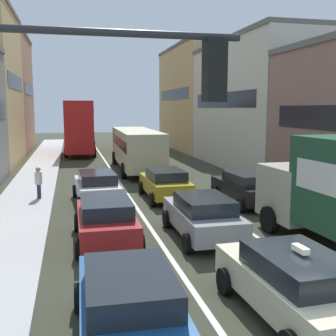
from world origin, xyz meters
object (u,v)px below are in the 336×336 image
hatchback_centre_lane_third (165,183)px  bus_mid_queue_primary (136,146)px  traffic_light_pole (75,157)px  sedan_left_lane_front (129,304)px  wagon_left_lane_second (106,219)px  sedan_right_lane_behind_truck (246,187)px  sedan_left_lane_third (97,186)px  pedestrian_near_kerb (39,182)px  sedan_centre_lane_second (203,215)px  bus_far_queue_secondary (80,125)px  taxi_centre_lane_front (295,284)px

hatchback_centre_lane_third → bus_mid_queue_primary: (0.09, 9.60, 0.96)m
bus_mid_queue_primary → traffic_light_pole: bearing=170.3°
sedan_left_lane_front → wagon_left_lane_second: 6.21m
sedan_right_lane_behind_truck → sedan_left_lane_third: bearing=72.9°
hatchback_centre_lane_third → pedestrian_near_kerb: pedestrian_near_kerb is taller
traffic_light_pole → sedan_centre_lane_second: traffic_light_pole is taller
sedan_left_lane_front → bus_far_queue_secondary: bearing=1.2°
sedan_left_lane_front → sedan_centre_lane_second: 6.82m
sedan_centre_lane_second → pedestrian_near_kerb: (-5.89, 7.24, 0.15)m
hatchback_centre_lane_third → sedan_left_lane_third: (-3.32, -0.10, 0.00)m
bus_mid_queue_primary → bus_far_queue_secondary: bus_far_queue_secondary is taller
wagon_left_lane_second → pedestrian_near_kerb: size_ratio=2.59×
sedan_left_lane_front → sedan_centre_lane_second: same height
bus_far_queue_secondary → pedestrian_near_kerb: (-2.54, -20.71, -1.88)m
traffic_light_pole → taxi_centre_lane_front: bearing=23.4°
sedan_left_lane_third → pedestrian_near_kerb: 2.88m
taxi_centre_lane_front → bus_mid_queue_primary: bearing=-2.3°
sedan_left_lane_front → traffic_light_pole: bearing=154.1°
traffic_light_pole → bus_far_queue_secondary: 35.69m
sedan_left_lane_third → sedan_right_lane_behind_truck: same height
hatchback_centre_lane_third → sedan_right_lane_behind_truck: 3.93m
sedan_right_lane_behind_truck → pedestrian_near_kerb: 9.86m
sedan_left_lane_front → pedestrian_near_kerb: pedestrian_near_kerb is taller
sedan_left_lane_front → sedan_left_lane_third: 12.14m
bus_far_queue_secondary → pedestrian_near_kerb: size_ratio=6.39×
sedan_left_lane_front → pedestrian_near_kerb: 13.40m
sedan_left_lane_third → bus_far_queue_secondary: size_ratio=0.41×
sedan_left_lane_third → bus_mid_queue_primary: bus_mid_queue_primary is taller
pedestrian_near_kerb → bus_mid_queue_primary: bearing=41.7°
sedan_centre_lane_second → sedan_right_lane_behind_truck: same height
sedan_left_lane_front → bus_far_queue_secondary: 33.93m
sedan_right_lane_behind_truck → bus_far_queue_secondary: bearing=14.3°
traffic_light_pole → wagon_left_lane_second: bearing=82.8°
bus_far_queue_secondary → pedestrian_near_kerb: 20.95m
sedan_centre_lane_second → sedan_right_lane_behind_truck: bearing=-38.6°
bus_mid_queue_primary → pedestrian_near_kerb: bus_mid_queue_primary is taller
wagon_left_lane_second → sedan_left_lane_third: size_ratio=0.98×
taxi_centre_lane_front → hatchback_centre_lane_third: bearing=-2.0°
wagon_left_lane_second → taxi_centre_lane_front: bearing=-150.4°
sedan_left_lane_front → sedan_right_lane_behind_truck: (6.92, 10.32, 0.00)m
sedan_right_lane_behind_truck → bus_far_queue_secondary: size_ratio=0.41×
sedan_centre_lane_second → bus_mid_queue_primary: size_ratio=0.41×
bus_mid_queue_primary → sedan_right_lane_behind_truck: bearing=-162.7°
sedan_left_lane_front → bus_mid_queue_primary: size_ratio=0.41×
sedan_right_lane_behind_truck → wagon_left_lane_second: bearing=119.1°
traffic_light_pole → hatchback_centre_lane_third: size_ratio=1.28×
sedan_centre_lane_second → wagon_left_lane_second: same height
sedan_left_lane_front → sedan_left_lane_third: size_ratio=0.99×
taxi_centre_lane_front → bus_mid_queue_primary: 21.73m
sedan_left_lane_front → sedan_right_lane_behind_truck: 12.43m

